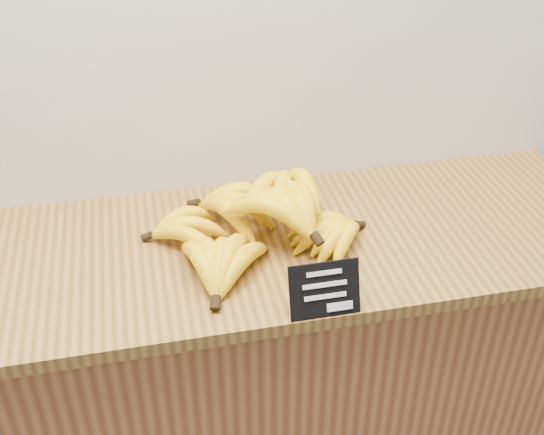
% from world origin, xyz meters
% --- Properties ---
extents(counter, '(1.50, 0.50, 0.90)m').
position_xyz_m(counter, '(0.11, 2.75, 0.45)').
color(counter, '#9A5D31').
rests_on(counter, ground).
extents(counter_top, '(1.56, 0.54, 0.03)m').
position_xyz_m(counter_top, '(0.11, 2.75, 0.92)').
color(counter_top, olive).
rests_on(counter_top, counter).
extents(chalkboard_sign, '(0.13, 0.04, 0.10)m').
position_xyz_m(chalkboard_sign, '(0.16, 2.50, 0.98)').
color(chalkboard_sign, black).
rests_on(chalkboard_sign, counter_top).
extents(banana_pile, '(0.48, 0.43, 0.13)m').
position_xyz_m(banana_pile, '(0.08, 2.75, 0.98)').
color(banana_pile, yellow).
rests_on(banana_pile, counter_top).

